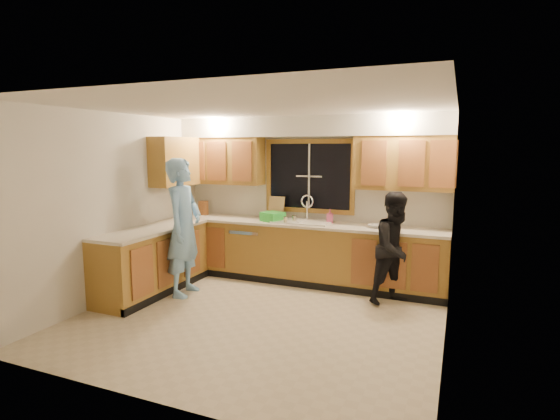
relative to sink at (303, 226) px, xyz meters
The scene contains 26 objects.
floor 1.82m from the sink, 90.00° to the right, with size 4.20×4.20×0.00m, color beige.
ceiling 2.29m from the sink, 90.00° to the right, with size 4.20×4.20×0.00m, color silver.
wall_back 0.49m from the sink, 90.00° to the left, with size 4.20×4.20×0.00m, color beige.
wall_left 2.67m from the sink, 142.62° to the right, with size 3.80×3.80×0.00m, color beige.
wall_right 2.67m from the sink, 37.38° to the right, with size 3.80×3.80×0.00m, color beige.
base_cabinets_back 0.42m from the sink, 90.00° to the right, with size 4.20×0.60×0.88m, color olive.
base_cabinets_left 2.23m from the sink, 145.12° to the right, with size 0.60×1.90×0.88m, color olive.
countertop_back 0.04m from the sink, 90.00° to the right, with size 4.20×0.63×0.04m, color beige.
countertop_left 2.18m from the sink, 144.90° to the right, with size 0.63×1.90×0.04m, color beige.
upper_cabinets_left 1.72m from the sink, behind, with size 1.35×0.33×0.75m, color olive.
upper_cabinets_right 1.72m from the sink, ahead, with size 1.35×0.33×0.75m, color olive.
upper_cabinets_return 2.21m from the sink, 165.94° to the right, with size 0.33×0.90×0.75m, color olive.
soffit 1.49m from the sink, 90.00° to the left, with size 4.20×0.35×0.30m, color silver.
window_frame 0.79m from the sink, 90.00° to the left, with size 1.44×0.03×1.14m.
sink is the anchor object (origin of this frame).
dishwasher 0.96m from the sink, behind, with size 0.60×0.56×0.82m, color white.
stove 2.60m from the sink, 134.61° to the right, with size 0.58×0.75×0.90m, color white.
man 1.77m from the sink, 138.67° to the right, with size 0.69×0.45×1.90m, color #7DB6ED.
woman 1.51m from the sink, 16.00° to the right, with size 0.72×0.56×1.48m, color black.
knife_block 1.81m from the sink, behind, with size 0.13×0.11×0.24m, color #965529.
cutting_board 0.58m from the sink, 161.93° to the left, with size 0.27×0.02×0.36m, color tan.
dish_crate 0.49m from the sink, behind, with size 0.30×0.28×0.14m, color green.
soap_bottle 0.44m from the sink, 14.80° to the left, with size 0.09×0.10×0.21m, color #D3507F.
bowl 1.09m from the sink, ahead, with size 0.20×0.20×0.05m, color silver.
can_left 0.32m from the sink, 129.62° to the right, with size 0.06×0.06×0.11m, color #C3B796.
can_right 0.17m from the sink, 143.03° to the right, with size 0.06×0.06×0.11m, color #C3B796.
Camera 1 is at (2.17, -4.52, 2.03)m, focal length 28.00 mm.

